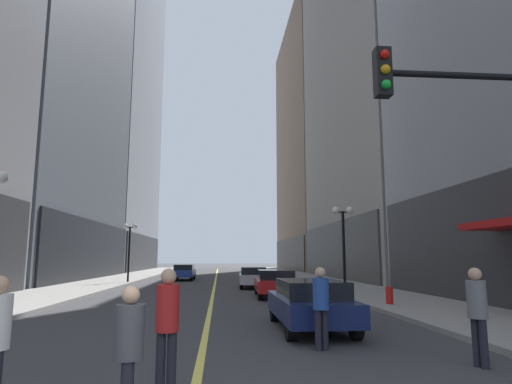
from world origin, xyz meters
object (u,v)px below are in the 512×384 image
at_px(traffic_light_near_right, 504,154).
at_px(street_lamp_right_mid, 343,230).
at_px(car_silver, 253,276).
at_px(pedestrian_in_red_jacket, 167,319).
at_px(pedestrian_with_orange_bag, 129,346).
at_px(pedestrian_in_blue_hoodie, 321,301).
at_px(pedestrian_in_grey_suit, 477,308).
at_px(fire_hydrant_right, 389,297).
at_px(car_red, 275,282).
at_px(car_blue, 184,272).
at_px(street_lamp_left_far, 130,239).
at_px(car_navy, 310,302).

distance_m(traffic_light_near_right, street_lamp_right_mid, 13.82).
xyz_separation_m(car_silver, pedestrian_in_red_jacket, (-2.90, -21.50, 0.32)).
bearing_deg(traffic_light_near_right, pedestrian_in_red_jacket, -175.58).
height_order(pedestrian_in_red_jacket, traffic_light_near_right, traffic_light_near_right).
height_order(pedestrian_in_red_jacket, pedestrian_with_orange_bag, pedestrian_in_red_jacket).
bearing_deg(pedestrian_in_blue_hoodie, pedestrian_with_orange_bag, -128.68).
distance_m(pedestrian_in_grey_suit, pedestrian_with_orange_bag, 6.16).
height_order(pedestrian_with_orange_bag, fire_hydrant_right, pedestrian_with_orange_bag).
xyz_separation_m(car_red, fire_hydrant_right, (3.82, -5.01, -0.32)).
distance_m(car_silver, pedestrian_with_orange_bag, 23.07).
relative_size(pedestrian_in_blue_hoodie, fire_hydrant_right, 2.16).
xyz_separation_m(car_blue, pedestrian_in_red_jacket, (2.30, -31.33, 0.32)).
bearing_deg(street_lamp_left_far, traffic_light_near_right, -65.57).
xyz_separation_m(car_blue, pedestrian_in_grey_suit, (7.71, -30.31, 0.30)).
bearing_deg(car_blue, car_navy, -78.05).
height_order(pedestrian_in_red_jacket, street_lamp_right_mid, street_lamp_right_mid).
relative_size(car_navy, pedestrian_with_orange_bag, 2.83).
bearing_deg(pedestrian_in_blue_hoodie, pedestrian_in_grey_suit, -33.00).
distance_m(pedestrian_in_blue_hoodie, pedestrian_in_red_jacket, 3.93).
bearing_deg(pedestrian_in_blue_hoodie, street_lamp_left_far, 110.59).
xyz_separation_m(pedestrian_in_blue_hoodie, pedestrian_in_red_jacket, (-2.92, -2.64, 0.03)).
distance_m(car_navy, street_lamp_right_mid, 9.99).
distance_m(pedestrian_in_red_jacket, pedestrian_with_orange_bag, 1.38).
bearing_deg(car_blue, fire_hydrant_right, -65.79).
xyz_separation_m(pedestrian_in_blue_hoodie, fire_hydrant_right, (4.40, 7.31, -0.61)).
distance_m(car_blue, street_lamp_right_mid, 19.55).
bearing_deg(car_navy, street_lamp_left_far, 113.60).
xyz_separation_m(car_blue, street_lamp_right_mid, (9.12, -17.11, 2.54)).
height_order(car_blue, pedestrian_in_red_jacket, pedestrian_in_red_jacket).
height_order(car_red, street_lamp_left_far, street_lamp_left_far).
height_order(pedestrian_in_grey_suit, street_lamp_left_far, street_lamp_left_far).
height_order(car_navy, car_silver, same).
relative_size(car_blue, pedestrian_in_red_jacket, 2.65).
xyz_separation_m(car_navy, pedestrian_in_blue_hoodie, (-0.31, -2.61, 0.29)).
bearing_deg(traffic_light_near_right, car_red, 98.91).
bearing_deg(fire_hydrant_right, car_silver, 110.92).
distance_m(pedestrian_in_blue_hoodie, street_lamp_left_far, 25.40).
xyz_separation_m(pedestrian_in_red_jacket, traffic_light_near_right, (5.77, 0.45, 2.71)).
distance_m(pedestrian_in_grey_suit, street_lamp_left_far, 27.83).
xyz_separation_m(car_silver, pedestrian_in_grey_suit, (2.51, -20.49, 0.30)).
bearing_deg(car_navy, car_red, 88.39).
xyz_separation_m(car_navy, traffic_light_near_right, (2.55, -4.80, 3.02)).
bearing_deg(car_red, car_blue, 109.48).
distance_m(car_blue, street_lamp_left_far, 6.72).
distance_m(pedestrian_with_orange_bag, street_lamp_right_mid, 17.27).
relative_size(car_navy, pedestrian_in_red_jacket, 2.57).
bearing_deg(street_lamp_right_mid, street_lamp_left_far, 136.62).
xyz_separation_m(pedestrian_in_blue_hoodie, pedestrian_with_orange_bag, (-3.19, -3.99, -0.08)).
distance_m(pedestrian_in_red_jacket, street_lamp_right_mid, 15.92).
bearing_deg(fire_hydrant_right, street_lamp_right_mid, 96.67).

